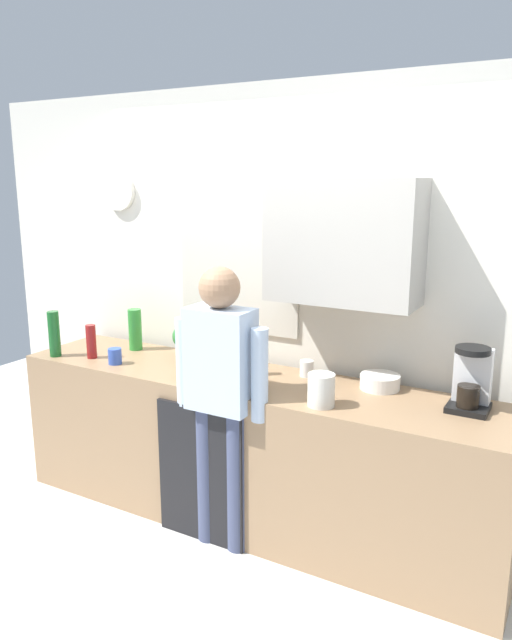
# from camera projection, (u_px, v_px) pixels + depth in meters

# --- Properties ---
(ground_plane) EXTENTS (8.00, 8.00, 0.00)m
(ground_plane) POSITION_uv_depth(u_px,v_px,m) (223.00, 543.00, 3.48)
(ground_plane) COLOR silver
(kitchen_counter) EXTENTS (3.02, 0.64, 0.91)m
(kitchen_counter) POSITION_uv_depth(u_px,v_px,m) (249.00, 450.00, 3.63)
(kitchen_counter) COLOR #937251
(kitchen_counter) RESTS_ON ground_plane
(dishwasher_panel) EXTENTS (0.56, 0.02, 0.82)m
(dishwasher_panel) POSITION_uv_depth(u_px,v_px,m) (200.00, 475.00, 3.42)
(dishwasher_panel) COLOR black
(dishwasher_panel) RESTS_ON ground_plane
(back_wall_assembly) EXTENTS (4.62, 0.42, 2.60)m
(back_wall_assembly) POSITION_uv_depth(u_px,v_px,m) (289.00, 292.00, 3.74)
(back_wall_assembly) COLOR silver
(back_wall_assembly) RESTS_ON ground_plane
(coffee_maker) EXTENTS (0.20, 0.20, 0.33)m
(coffee_maker) POSITION_uv_depth(u_px,v_px,m) (471.00, 381.00, 3.03)
(coffee_maker) COLOR black
(coffee_maker) RESTS_ON kitchen_counter
(bottle_dark_sauce) EXTENTS (0.06, 0.06, 0.18)m
(bottle_dark_sauce) POSITION_uv_depth(u_px,v_px,m) (263.00, 371.00, 3.38)
(bottle_dark_sauce) COLOR black
(bottle_dark_sauce) RESTS_ON kitchen_counter
(bottle_clear_soda) EXTENTS (0.09, 0.09, 0.28)m
(bottle_clear_soda) POSITION_uv_depth(u_px,v_px,m) (135.00, 329.00, 4.10)
(bottle_clear_soda) COLOR #2D8C33
(bottle_clear_soda) RESTS_ON kitchen_counter
(bottle_olive_oil) EXTENTS (0.06, 0.06, 0.25)m
(bottle_olive_oil) POSITION_uv_depth(u_px,v_px,m) (194.00, 357.00, 3.52)
(bottle_olive_oil) COLOR olive
(bottle_olive_oil) RESTS_ON kitchen_counter
(bottle_amber_beer) EXTENTS (0.06, 0.06, 0.23)m
(bottle_amber_beer) POSITION_uv_depth(u_px,v_px,m) (247.00, 356.00, 3.57)
(bottle_amber_beer) COLOR brown
(bottle_amber_beer) RESTS_ON kitchen_counter
(bottle_red_vinegar) EXTENTS (0.06, 0.06, 0.22)m
(bottle_red_vinegar) POSITION_uv_depth(u_px,v_px,m) (91.00, 342.00, 3.91)
(bottle_red_vinegar) COLOR maroon
(bottle_red_vinegar) RESTS_ON kitchen_counter
(bottle_green_wine) EXTENTS (0.07, 0.07, 0.30)m
(bottle_green_wine) POSITION_uv_depth(u_px,v_px,m) (54.00, 334.00, 3.95)
(bottle_green_wine) COLOR #195923
(bottle_green_wine) RESTS_ON kitchen_counter
(cup_blue_mug) EXTENTS (0.08, 0.08, 0.10)m
(cup_blue_mug) POSITION_uv_depth(u_px,v_px,m) (115.00, 356.00, 3.80)
(cup_blue_mug) COLOR #3351B2
(cup_blue_mug) RESTS_ON kitchen_counter
(cup_white_mug) EXTENTS (0.08, 0.08, 0.10)m
(cup_white_mug) POSITION_uv_depth(u_px,v_px,m) (307.00, 368.00, 3.56)
(cup_white_mug) COLOR white
(cup_white_mug) RESTS_ON kitchen_counter
(mixing_bowl) EXTENTS (0.22, 0.22, 0.08)m
(mixing_bowl) POSITION_uv_depth(u_px,v_px,m) (380.00, 382.00, 3.35)
(mixing_bowl) COLOR white
(mixing_bowl) RESTS_ON kitchen_counter
(potted_plant) EXTENTS (0.15, 0.15, 0.23)m
(potted_plant) POSITION_uv_depth(u_px,v_px,m) (184.00, 340.00, 3.86)
(potted_plant) COLOR #9E5638
(potted_plant) RESTS_ON kitchen_counter
(storage_canister) EXTENTS (0.14, 0.14, 0.17)m
(storage_canister) POSITION_uv_depth(u_px,v_px,m) (321.00, 390.00, 3.09)
(storage_canister) COLOR silver
(storage_canister) RESTS_ON kitchen_counter
(person_at_sink) EXTENTS (0.57, 0.22, 1.60)m
(person_at_sink) POSITION_uv_depth(u_px,v_px,m) (221.00, 386.00, 3.27)
(person_at_sink) COLOR #3F4766
(person_at_sink) RESTS_ON ground_plane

